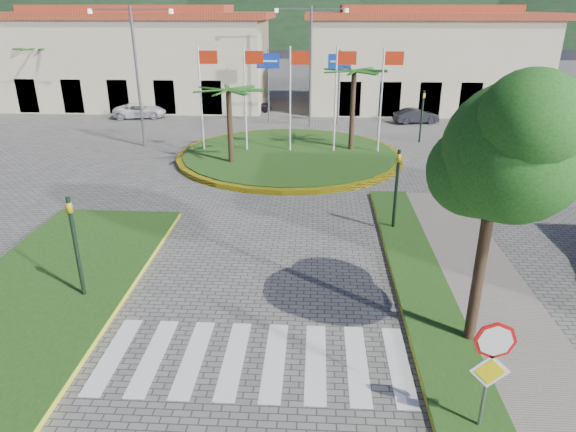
# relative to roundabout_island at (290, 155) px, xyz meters

# --- Properties ---
(sidewalk_right) EXTENTS (4.00, 28.00, 0.15)m
(sidewalk_right) POSITION_rel_roundabout_island_xyz_m (6.00, -20.00, -0.09)
(sidewalk_right) COLOR gray
(sidewalk_right) RESTS_ON ground
(verge_right) EXTENTS (1.60, 28.00, 0.18)m
(verge_right) POSITION_rel_roundabout_island_xyz_m (4.80, -20.00, -0.08)
(verge_right) COLOR #214213
(verge_right) RESTS_ON ground
(median_left) EXTENTS (5.00, 14.00, 0.18)m
(median_left) POSITION_rel_roundabout_island_xyz_m (-6.50, -16.00, -0.08)
(median_left) COLOR #214213
(median_left) RESTS_ON ground
(crosswalk) EXTENTS (8.00, 3.00, 0.01)m
(crosswalk) POSITION_rel_roundabout_island_xyz_m (-0.00, -18.00, -0.16)
(crosswalk) COLOR silver
(crosswalk) RESTS_ON ground
(roundabout_island) EXTENTS (12.70, 12.70, 6.00)m
(roundabout_island) POSITION_rel_roundabout_island_xyz_m (0.00, 0.00, 0.00)
(roundabout_island) COLOR yellow
(roundabout_island) RESTS_ON ground
(stop_sign) EXTENTS (0.80, 0.11, 2.65)m
(stop_sign) POSITION_rel_roundabout_island_xyz_m (4.90, -20.04, 1.62)
(stop_sign) COLOR slate
(stop_sign) RESTS_ON ground
(deciduous_tree) EXTENTS (3.60, 3.60, 6.80)m
(deciduous_tree) POSITION_rel_roundabout_island_xyz_m (5.50, -17.00, 5.01)
(deciduous_tree) COLOR black
(deciduous_tree) RESTS_ON ground
(traffic_light_left) EXTENTS (0.15, 0.18, 3.20)m
(traffic_light_left) POSITION_rel_roundabout_island_xyz_m (-5.20, -15.50, 1.77)
(traffic_light_left) COLOR black
(traffic_light_left) RESTS_ON ground
(traffic_light_right) EXTENTS (0.15, 0.18, 3.20)m
(traffic_light_right) POSITION_rel_roundabout_island_xyz_m (4.50, -10.00, 1.77)
(traffic_light_right) COLOR black
(traffic_light_right) RESTS_ON ground
(traffic_light_far) EXTENTS (0.18, 0.15, 3.20)m
(traffic_light_far) POSITION_rel_roundabout_island_xyz_m (8.00, 4.00, 1.77)
(traffic_light_far) COLOR black
(traffic_light_far) RESTS_ON ground
(direction_sign_west) EXTENTS (1.60, 0.14, 5.20)m
(direction_sign_west) POSITION_rel_roundabout_island_xyz_m (-2.00, 8.97, 3.36)
(direction_sign_west) COLOR slate
(direction_sign_west) RESTS_ON ground
(direction_sign_east) EXTENTS (1.60, 0.14, 5.20)m
(direction_sign_east) POSITION_rel_roundabout_island_xyz_m (3.00, 8.97, 3.36)
(direction_sign_east) COLOR slate
(direction_sign_east) RESTS_ON ground
(street_lamp_centre) EXTENTS (4.80, 0.16, 8.00)m
(street_lamp_centre) POSITION_rel_roundabout_island_xyz_m (1.00, 8.00, 4.33)
(street_lamp_centre) COLOR slate
(street_lamp_centre) RESTS_ON ground
(street_lamp_west) EXTENTS (4.80, 0.16, 8.00)m
(street_lamp_west) POSITION_rel_roundabout_island_xyz_m (-9.00, 2.00, 4.33)
(street_lamp_west) COLOR slate
(street_lamp_west) RESTS_ON ground
(building_left) EXTENTS (23.32, 9.54, 8.05)m
(building_left) POSITION_rel_roundabout_island_xyz_m (-14.00, 16.00, 3.73)
(building_left) COLOR beige
(building_left) RESTS_ON ground
(building_right) EXTENTS (19.08, 9.54, 8.05)m
(building_right) POSITION_rel_roundabout_island_xyz_m (10.00, 16.00, 3.73)
(building_right) COLOR beige
(building_right) RESTS_ON ground
(hill_near_back) EXTENTS (110.00, 110.00, 16.00)m
(hill_near_back) POSITION_rel_roundabout_island_xyz_m (-10.00, 108.00, 7.83)
(hill_near_back) COLOR black
(hill_near_back) RESTS_ON ground
(white_van) EXTENTS (4.19, 2.52, 1.09)m
(white_van) POSITION_rel_roundabout_island_xyz_m (-12.05, 10.44, 0.37)
(white_van) COLOR silver
(white_van) RESTS_ON ground
(car_dark_a) EXTENTS (3.33, 1.84, 1.07)m
(car_dark_a) POSITION_rel_roundabout_island_xyz_m (-3.79, 13.38, 0.37)
(car_dark_a) COLOR black
(car_dark_a) RESTS_ON ground
(car_dark_b) EXTENTS (3.40, 1.78, 1.07)m
(car_dark_b) POSITION_rel_roundabout_island_xyz_m (8.74, 9.67, 0.36)
(car_dark_b) COLOR black
(car_dark_b) RESTS_ON ground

